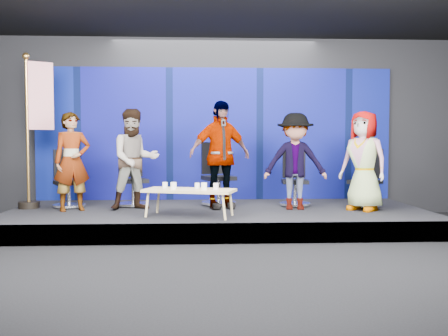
{
  "coord_description": "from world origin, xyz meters",
  "views": [
    {
      "loc": [
        -0.31,
        -5.95,
        1.44
      ],
      "look_at": [
        0.1,
        2.4,
        1.0
      ],
      "focal_mm": 40.0,
      "sensor_mm": 36.0,
      "label": 1
    }
  ],
  "objects_px": {
    "flag_stand": "(36,127)",
    "mug_b": "(174,186)",
    "chair_b": "(133,187)",
    "chair_c": "(218,184)",
    "panelist_c": "(220,155)",
    "mug_a": "(165,185)",
    "panelist_a": "(72,162)",
    "panelist_e": "(364,161)",
    "panelist_b": "(135,159)",
    "coffee_table": "(189,191)",
    "chair_e": "(366,188)",
    "panelist_d": "(295,161)",
    "mug_e": "(216,186)",
    "chair_a": "(68,188)",
    "chair_d": "(295,187)",
    "mug_d": "(204,186)",
    "mug_c": "(197,186)"
  },
  "relations": [
    {
      "from": "flag_stand",
      "to": "mug_b",
      "type": "bearing_deg",
      "value": -54.58
    },
    {
      "from": "chair_b",
      "to": "chair_c",
      "type": "xyz_separation_m",
      "value": [
        1.52,
        0.07,
        0.03
      ]
    },
    {
      "from": "panelist_c",
      "to": "mug_a",
      "type": "xyz_separation_m",
      "value": [
        -0.89,
        -0.73,
        -0.45
      ]
    },
    {
      "from": "panelist_a",
      "to": "panelist_e",
      "type": "xyz_separation_m",
      "value": [
        4.84,
        -0.19,
        0.01
      ]
    },
    {
      "from": "panelist_b",
      "to": "panelist_c",
      "type": "xyz_separation_m",
      "value": [
        1.44,
        0.06,
        0.07
      ]
    },
    {
      "from": "coffee_table",
      "to": "panelist_c",
      "type": "bearing_deg",
      "value": 60.78
    },
    {
      "from": "chair_e",
      "to": "coffee_table",
      "type": "height_order",
      "value": "chair_e"
    },
    {
      "from": "mug_b",
      "to": "flag_stand",
      "type": "bearing_deg",
      "value": 154.12
    },
    {
      "from": "panelist_d",
      "to": "mug_b",
      "type": "bearing_deg",
      "value": -154.05
    },
    {
      "from": "panelist_b",
      "to": "mug_e",
      "type": "bearing_deg",
      "value": -53.34
    },
    {
      "from": "chair_a",
      "to": "chair_d",
      "type": "bearing_deg",
      "value": -26.25
    },
    {
      "from": "chair_e",
      "to": "coffee_table",
      "type": "bearing_deg",
      "value": -115.61
    },
    {
      "from": "panelist_a",
      "to": "mug_d",
      "type": "xyz_separation_m",
      "value": [
        2.17,
        -0.86,
        -0.34
      ]
    },
    {
      "from": "panelist_b",
      "to": "chair_d",
      "type": "relative_size",
      "value": 1.69
    },
    {
      "from": "panelist_d",
      "to": "mug_b",
      "type": "relative_size",
      "value": 15.13
    },
    {
      "from": "chair_a",
      "to": "chair_b",
      "type": "bearing_deg",
      "value": -19.96
    },
    {
      "from": "mug_a",
      "to": "mug_c",
      "type": "xyz_separation_m",
      "value": [
        0.5,
        -0.1,
        -0.0
      ]
    },
    {
      "from": "panelist_a",
      "to": "chair_c",
      "type": "xyz_separation_m",
      "value": [
        2.43,
        0.66,
        -0.44
      ]
    },
    {
      "from": "chair_e",
      "to": "panelist_e",
      "type": "relative_size",
      "value": 0.62
    },
    {
      "from": "mug_b",
      "to": "mug_d",
      "type": "distance_m",
      "value": 0.47
    },
    {
      "from": "chair_a",
      "to": "panelist_b",
      "type": "xyz_separation_m",
      "value": [
        1.21,
        -0.37,
        0.52
      ]
    },
    {
      "from": "chair_e",
      "to": "panelist_e",
      "type": "xyz_separation_m",
      "value": [
        -0.21,
        -0.45,
        0.49
      ]
    },
    {
      "from": "panelist_d",
      "to": "flag_stand",
      "type": "bearing_deg",
      "value": 179.94
    },
    {
      "from": "panelist_c",
      "to": "mug_d",
      "type": "xyz_separation_m",
      "value": [
        -0.28,
        -1.02,
        -0.45
      ]
    },
    {
      "from": "chair_a",
      "to": "panelist_e",
      "type": "relative_size",
      "value": 0.61
    },
    {
      "from": "panelist_b",
      "to": "chair_b",
      "type": "bearing_deg",
      "value": 82.72
    },
    {
      "from": "mug_d",
      "to": "mug_e",
      "type": "height_order",
      "value": "mug_d"
    },
    {
      "from": "mug_b",
      "to": "coffee_table",
      "type": "bearing_deg",
      "value": 5.21
    },
    {
      "from": "mug_a",
      "to": "flag_stand",
      "type": "distance_m",
      "value": 2.66
    },
    {
      "from": "panelist_a",
      "to": "panelist_e",
      "type": "height_order",
      "value": "panelist_e"
    },
    {
      "from": "chair_b",
      "to": "panelist_e",
      "type": "relative_size",
      "value": 0.63
    },
    {
      "from": "mug_b",
      "to": "chair_a",
      "type": "bearing_deg",
      "value": 147.14
    },
    {
      "from": "panelist_b",
      "to": "mug_b",
      "type": "relative_size",
      "value": 15.77
    },
    {
      "from": "panelist_b",
      "to": "mug_a",
      "type": "height_order",
      "value": "panelist_b"
    },
    {
      "from": "panelist_b",
      "to": "mug_a",
      "type": "distance_m",
      "value": 0.95
    },
    {
      "from": "chair_e",
      "to": "mug_a",
      "type": "distance_m",
      "value": 3.58
    },
    {
      "from": "mug_c",
      "to": "chair_d",
      "type": "bearing_deg",
      "value": 33.6
    },
    {
      "from": "mug_a",
      "to": "mug_e",
      "type": "relative_size",
      "value": 0.98
    },
    {
      "from": "mug_a",
      "to": "mug_c",
      "type": "height_order",
      "value": "mug_a"
    },
    {
      "from": "mug_a",
      "to": "mug_c",
      "type": "relative_size",
      "value": 1.05
    },
    {
      "from": "mug_c",
      "to": "mug_a",
      "type": "bearing_deg",
      "value": 169.25
    },
    {
      "from": "chair_c",
      "to": "mug_d",
      "type": "height_order",
      "value": "chair_c"
    },
    {
      "from": "panelist_c",
      "to": "chair_e",
      "type": "height_order",
      "value": "panelist_c"
    },
    {
      "from": "chair_e",
      "to": "mug_b",
      "type": "xyz_separation_m",
      "value": [
        -3.34,
        -1.03,
        0.14
      ]
    },
    {
      "from": "chair_d",
      "to": "panelist_e",
      "type": "height_order",
      "value": "panelist_e"
    },
    {
      "from": "chair_e",
      "to": "mug_a",
      "type": "xyz_separation_m",
      "value": [
        -3.48,
        -0.84,
        0.13
      ]
    },
    {
      "from": "panelist_b",
      "to": "panelist_d",
      "type": "bearing_deg",
      "value": -21.4
    },
    {
      "from": "panelist_d",
      "to": "panelist_e",
      "type": "distance_m",
      "value": 1.13
    },
    {
      "from": "panelist_b",
      "to": "flag_stand",
      "type": "bearing_deg",
      "value": 150.58
    },
    {
      "from": "chair_b",
      "to": "flag_stand",
      "type": "bearing_deg",
      "value": 167.2
    }
  ]
}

